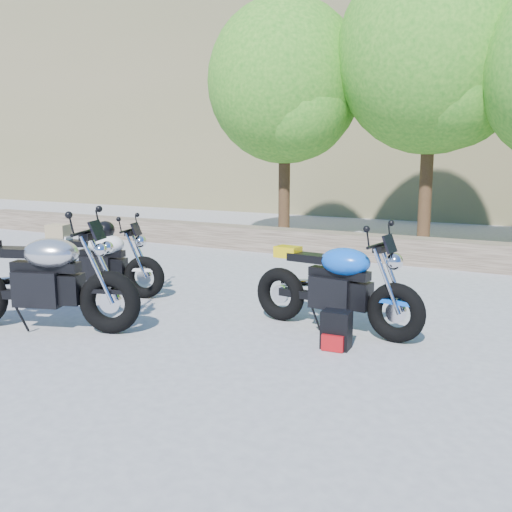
# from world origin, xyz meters

# --- Properties ---
(ground) EXTENTS (90.00, 90.00, 0.00)m
(ground) POSITION_xyz_m (0.00, 0.00, 0.00)
(ground) COLOR gray
(ground) RESTS_ON ground
(stone_wall) EXTENTS (22.00, 0.55, 0.50)m
(stone_wall) POSITION_xyz_m (0.00, 5.50, 0.25)
(stone_wall) COLOR brown
(stone_wall) RESTS_ON ground
(tree_decid_left) EXTENTS (3.67, 3.67, 5.62)m
(tree_decid_left) POSITION_xyz_m (-2.39, 7.14, 3.63)
(tree_decid_left) COLOR #382314
(tree_decid_left) RESTS_ON ground
(tree_decid_mid) EXTENTS (4.08, 4.08, 6.24)m
(tree_decid_mid) POSITION_xyz_m (0.91, 7.54, 4.04)
(tree_decid_mid) COLOR #382314
(tree_decid_mid) RESTS_ON ground
(silver_bike) EXTENTS (2.31, 1.06, 1.20)m
(silver_bike) POSITION_xyz_m (-1.58, -0.87, 0.58)
(silver_bike) COLOR black
(silver_bike) RESTS_ON ground
(white_bike) EXTENTS (1.95, 0.82, 1.11)m
(white_bike) POSITION_xyz_m (-2.25, 0.68, 0.54)
(white_bike) COLOR black
(white_bike) RESTS_ON ground
(blue_bike) EXTENTS (2.17, 0.69, 1.09)m
(blue_bike) POSITION_xyz_m (1.40, 0.76, 0.53)
(blue_bike) COLOR black
(blue_bike) RESTS_ON ground
(backpack) EXTENTS (0.32, 0.28, 0.41)m
(backpack) POSITION_xyz_m (1.64, 0.17, 0.20)
(backpack) COLOR black
(backpack) RESTS_ON ground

